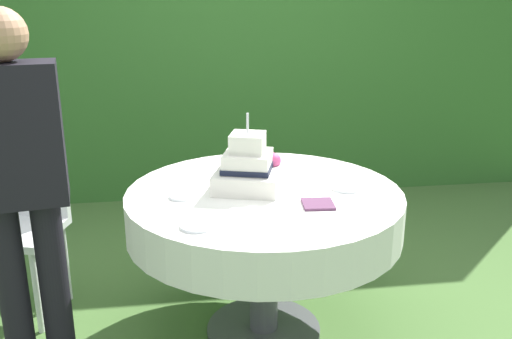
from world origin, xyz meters
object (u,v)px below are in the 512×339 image
cake_table (264,213)px  napkin_stack (318,204)px  serving_plate_far (197,226)px  wedding_cake (248,168)px  serving_plate_left (346,188)px  garden_chair (24,213)px  standing_person (20,184)px  serving_plate_near (182,196)px

cake_table → napkin_stack: bearing=-46.4°
serving_plate_far → wedding_cake: bearing=58.4°
serving_plate_far → serving_plate_left: same height
garden_chair → serving_plate_left: bearing=-15.8°
wedding_cake → standing_person: standing_person is taller
garden_chair → napkin_stack: bearing=-24.2°
serving_plate_left → standing_person: size_ratio=0.08×
garden_chair → cake_table: bearing=-19.1°
serving_plate_left → standing_person: (-1.40, -0.23, 0.17)m
cake_table → wedding_cake: wedding_cake is taller
cake_table → serving_plate_far: 0.51m
serving_plate_near → serving_plate_far: (0.05, -0.34, 0.00)m
standing_person → cake_table: bearing=14.5°
serving_plate_near → wedding_cake: bearing=14.1°
cake_table → standing_person: standing_person is taller
garden_chair → standing_person: bearing=-74.1°
napkin_stack → garden_chair: bearing=155.8°
wedding_cake → serving_plate_far: 0.51m
standing_person → wedding_cake: bearing=18.0°
serving_plate_far → standing_person: 0.71m
serving_plate_left → napkin_stack: (-0.18, -0.18, -0.00)m
garden_chair → serving_plate_far: bearing=-42.3°
serving_plate_far → serving_plate_left: 0.79m
wedding_cake → garden_chair: bearing=161.9°
wedding_cake → serving_plate_near: bearing=-165.9°
wedding_cake → serving_plate_left: size_ratio=2.82×
wedding_cake → napkin_stack: (0.27, -0.26, -0.09)m
serving_plate_far → garden_chair: size_ratio=0.15×
serving_plate_left → garden_chair: size_ratio=0.15×
napkin_stack → standing_person: size_ratio=0.08×
cake_table → serving_plate_near: 0.40m
garden_chair → standing_person: 0.80m
cake_table → serving_plate_near: (-0.38, -0.03, 0.12)m
serving_plate_near → garden_chair: garden_chair is taller
serving_plate_left → garden_chair: (-1.59, 0.45, -0.22)m
wedding_cake → serving_plate_far: bearing=-121.6°
serving_plate_far → napkin_stack: size_ratio=1.00×
garden_chair → wedding_cake: bearing=-18.1°
cake_table → standing_person: bearing=-165.5°
wedding_cake → cake_table: bearing=-34.3°
serving_plate_far → cake_table: bearing=48.9°
serving_plate_far → napkin_stack: 0.56m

